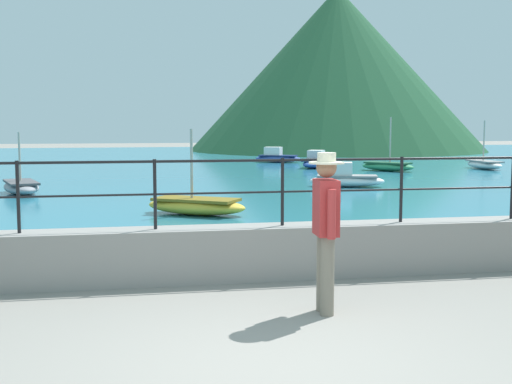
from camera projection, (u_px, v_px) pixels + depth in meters
ground_plane at (270, 367)px, 5.67m from camera, size 120.00×120.00×0.00m
promenade_wall at (220, 253)px, 8.76m from camera, size 20.00×0.56×0.70m
railing at (220, 180)px, 8.66m from camera, size 18.44×0.04×0.90m
lake_water at (156, 166)px, 30.92m from camera, size 64.00×44.32×0.06m
hill_main at (337, 70)px, 47.04m from camera, size 20.88×20.88×11.37m
hill_secondary at (300, 118)px, 47.49m from camera, size 15.26×15.26×4.68m
person_walking at (326, 224)px, 7.16m from camera, size 0.38×0.57×1.75m
boat_0 at (484, 164)px, 28.46m from camera, size 0.96×2.32×2.06m
boat_1 at (196, 205)px, 14.51m from camera, size 2.42×1.99×1.86m
boat_2 at (345, 178)px, 20.70m from camera, size 2.46×1.52×0.76m
boat_3 at (315, 162)px, 29.23m from camera, size 1.90×2.45×0.76m
boat_4 at (277, 157)px, 33.09m from camera, size 2.46×1.85×0.76m
boat_5 at (388, 166)px, 27.30m from camera, size 2.18×2.33×2.20m
boat_6 at (21, 187)px, 18.65m from camera, size 1.51×2.46×1.73m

